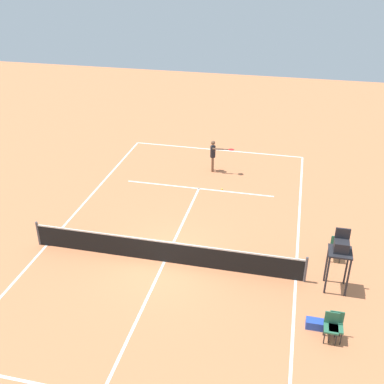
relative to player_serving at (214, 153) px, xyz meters
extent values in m
plane|color=#D37A4C|center=(0.33, 8.54, -1.05)|extent=(60.00, 60.00, 0.00)
cube|color=white|center=(0.33, -2.96, -1.05)|extent=(10.06, 0.10, 0.01)
cube|color=white|center=(-4.71, 8.54, -1.05)|extent=(0.10, 22.99, 0.01)
cube|color=white|center=(5.36, 8.54, -1.05)|extent=(0.10, 22.99, 0.01)
cube|color=white|center=(0.33, 2.22, -1.05)|extent=(7.55, 0.10, 0.01)
cube|color=white|center=(0.33, 8.54, -1.05)|extent=(0.10, 12.64, 0.01)
cylinder|color=#4C4C51|center=(-5.01, 8.54, -0.51)|extent=(0.10, 0.10, 1.07)
cylinder|color=#4C4C51|center=(5.66, 8.54, -0.51)|extent=(0.10, 0.10, 1.07)
cube|color=black|center=(0.33, 8.54, -0.59)|extent=(10.66, 0.03, 0.91)
cube|color=white|center=(0.33, 8.54, -0.12)|extent=(10.66, 0.04, 0.06)
cylinder|color=brown|center=(0.06, -0.10, -0.64)|extent=(0.12, 0.12, 0.82)
cylinder|color=brown|center=(0.04, 0.10, -0.64)|extent=(0.12, 0.12, 0.82)
cylinder|color=black|center=(0.05, 0.00, 0.09)|extent=(0.28, 0.28, 0.64)
sphere|color=brown|center=(0.05, 0.00, 0.59)|extent=(0.23, 0.23, 0.23)
cylinder|color=brown|center=(0.07, -0.19, 0.12)|extent=(0.09, 0.09, 0.57)
cylinder|color=brown|center=(-0.25, 0.16, 0.33)|extent=(0.57, 0.14, 0.09)
cylinder|color=black|center=(-0.66, 0.12, 0.33)|extent=(0.26, 0.06, 0.04)
ellipsoid|color=red|center=(-0.95, 0.09, 0.33)|extent=(0.34, 0.31, 0.04)
sphere|color=#CCE033|center=(-0.83, 2.07, -1.01)|extent=(0.07, 0.07, 0.07)
cylinder|color=#232328|center=(-6.41, 9.03, -0.27)|extent=(0.07, 0.07, 1.55)
cylinder|color=#232328|center=(-5.71, 9.03, -0.27)|extent=(0.07, 0.07, 1.55)
cylinder|color=#232328|center=(-6.41, 8.33, -0.27)|extent=(0.07, 0.07, 1.55)
cylinder|color=#232328|center=(-5.71, 8.33, -0.27)|extent=(0.07, 0.07, 1.55)
cube|color=#232328|center=(-6.06, 8.68, 0.53)|extent=(0.80, 0.80, 0.06)
cube|color=#232328|center=(-6.06, 8.68, 0.76)|extent=(0.50, 0.44, 0.40)
cube|color=#232328|center=(-6.06, 8.48, 1.11)|extent=(0.50, 0.06, 0.50)
cylinder|color=#262626|center=(-5.99, 11.49, -0.82)|extent=(0.04, 0.04, 0.45)
cylinder|color=#262626|center=(-5.64, 11.49, -0.82)|extent=(0.04, 0.04, 0.45)
cylinder|color=#262626|center=(-5.99, 11.13, -0.82)|extent=(0.04, 0.04, 0.45)
cylinder|color=#262626|center=(-5.64, 11.13, -0.82)|extent=(0.04, 0.04, 0.45)
cube|color=#2D6B4C|center=(-5.82, 11.31, -0.57)|extent=(0.44, 0.44, 0.06)
cube|color=#2D6B4C|center=(-5.82, 11.09, -0.32)|extent=(0.44, 0.04, 0.44)
cylinder|color=#262626|center=(-6.31, 7.09, -0.82)|extent=(0.04, 0.04, 0.45)
cylinder|color=#262626|center=(-5.96, 7.09, -0.82)|extent=(0.04, 0.04, 0.45)
cylinder|color=#262626|center=(-6.31, 6.74, -0.82)|extent=(0.04, 0.04, 0.45)
cylinder|color=#262626|center=(-5.96, 6.74, -0.82)|extent=(0.04, 0.04, 0.45)
cube|color=#2D6B4C|center=(-6.14, 6.92, -0.57)|extent=(0.44, 0.44, 0.06)
cube|color=#2D6B4C|center=(-6.14, 6.70, -0.32)|extent=(0.44, 0.04, 0.44)
cylinder|color=#262626|center=(-6.14, 11.42, -0.82)|extent=(0.04, 0.04, 0.45)
cylinder|color=#262626|center=(-5.79, 11.42, -0.82)|extent=(0.04, 0.04, 0.45)
cylinder|color=#262626|center=(-6.14, 11.07, -0.82)|extent=(0.04, 0.04, 0.45)
cylinder|color=#262626|center=(-5.79, 11.07, -0.82)|extent=(0.04, 0.04, 0.45)
cube|color=#2D6B4C|center=(-5.97, 11.24, -0.57)|extent=(0.44, 0.44, 0.06)
cube|color=#2D6B4C|center=(-5.97, 11.02, -0.32)|extent=(0.44, 0.04, 0.44)
cube|color=#2647B7|center=(-5.46, 10.85, -0.90)|extent=(0.76, 0.32, 0.30)
camera|label=1|loc=(-4.06, 22.71, 9.90)|focal=43.71mm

